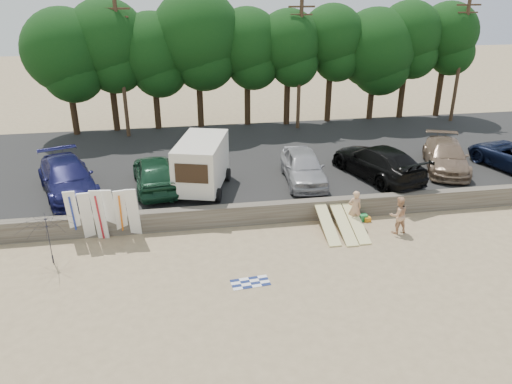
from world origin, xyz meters
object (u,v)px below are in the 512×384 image
at_px(beach_umbrella, 48,240).
at_px(beachgoer_b, 398,215).
at_px(car_2, 303,167).
at_px(car_3, 377,162).
at_px(beachgoer_a, 355,208).
at_px(car_4, 446,156).
at_px(car_1, 155,173).
at_px(car_0, 67,178).
at_px(cooler, 363,217).
at_px(box_trailer, 201,163).

bearing_deg(beach_umbrella, beachgoer_b, 0.88).
bearing_deg(car_2, beach_umbrella, -152.64).
bearing_deg(beachgoer_b, car_3, -107.74).
relative_size(beachgoer_a, beach_umbrella, 0.74).
relative_size(car_4, beach_umbrella, 2.23).
bearing_deg(car_1, beachgoer_a, 148.04).
bearing_deg(car_1, beachgoer_b, 147.32).
bearing_deg(beachgoer_a, car_0, -17.21).
relative_size(car_0, beach_umbrella, 2.43).
relative_size(car_1, car_4, 0.97).
bearing_deg(beachgoer_b, beachgoer_a, -36.79).
xyz_separation_m(cooler, beach_umbrella, (-14.14, -1.64, 0.93)).
bearing_deg(beachgoer_b, cooler, -58.66).
relative_size(car_1, car_2, 1.04).
bearing_deg(box_trailer, beachgoer_a, -12.91).
bearing_deg(car_1, box_trailer, 159.82).
bearing_deg(car_4, cooler, -126.14).
relative_size(car_4, beachgoer_b, 3.01).
relative_size(car_4, cooler, 14.18).
height_order(car_4, beachgoer_b, car_4).
relative_size(car_0, car_3, 0.96).
bearing_deg(beachgoer_a, car_2, -69.15).
bearing_deg(beachgoer_b, car_2, -64.68).
bearing_deg(beachgoer_a, car_4, -145.93).
xyz_separation_m(car_2, beach_umbrella, (-12.04, -5.31, -0.46)).
bearing_deg(box_trailer, car_4, 19.24).
relative_size(car_3, beachgoer_a, 3.40).
xyz_separation_m(beachgoer_b, beach_umbrella, (-15.25, -0.23, 0.19)).
xyz_separation_m(car_3, beachgoer_a, (-2.69, -4.06, -0.69)).
bearing_deg(car_2, car_4, 7.03).
distance_m(car_1, beachgoer_b, 12.31).
height_order(car_2, beachgoer_a, car_2).
bearing_deg(car_2, car_3, 3.35).
xyz_separation_m(car_3, cooler, (-2.07, -3.66, -1.43)).
relative_size(car_2, car_4, 0.92).
relative_size(box_trailer, car_1, 0.89).
distance_m(box_trailer, beachgoer_b, 9.98).
distance_m(car_2, beachgoer_a, 4.39).
bearing_deg(car_4, beachgoer_a, -126.15).
bearing_deg(beachgoer_b, car_0, -26.61).
bearing_deg(beach_umbrella, car_2, 23.79).
relative_size(beachgoer_a, beachgoer_b, 1.00).
bearing_deg(car_0, box_trailer, -24.73).
xyz_separation_m(box_trailer, beachgoer_b, (8.64, -4.82, -1.31)).
xyz_separation_m(car_0, car_4, (20.72, 0.11, -0.07)).
height_order(car_2, car_3, car_3).
bearing_deg(cooler, box_trailer, 148.26).
relative_size(box_trailer, beachgoer_b, 2.58).
xyz_separation_m(car_4, beach_umbrella, (-20.56, -5.82, -0.39)).
distance_m(car_4, cooler, 7.78).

